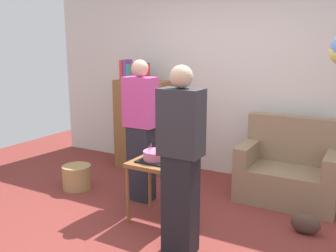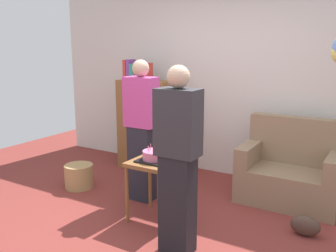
{
  "view_description": "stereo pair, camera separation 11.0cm",
  "coord_description": "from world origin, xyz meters",
  "views": [
    {
      "loc": [
        1.66,
        -2.78,
        1.78
      ],
      "look_at": [
        -0.2,
        0.55,
        0.95
      ],
      "focal_mm": 39.61,
      "sensor_mm": 36.0,
      "label": 1
    },
    {
      "loc": [
        1.76,
        -2.72,
        1.78
      ],
      "look_at": [
        -0.2,
        0.55,
        0.95
      ],
      "focal_mm": 39.61,
      "sensor_mm": 36.0,
      "label": 2
    }
  ],
  "objects": [
    {
      "name": "birthday_cake",
      "position": [
        -0.2,
        0.3,
        0.69
      ],
      "size": [
        0.32,
        0.32,
        0.17
      ],
      "color": "black",
      "rests_on": "side_table"
    },
    {
      "name": "handbag",
      "position": [
        1.22,
        0.73,
        0.1
      ],
      "size": [
        0.28,
        0.14,
        0.2
      ],
      "primitive_type": "ellipsoid",
      "color": "#473328",
      "rests_on": "ground_plane"
    },
    {
      "name": "person_blowing_candles",
      "position": [
        -0.61,
        0.65,
        0.83
      ],
      "size": [
        0.36,
        0.22,
        1.63
      ],
      "rotation": [
        0.0,
        0.0,
        0.24
      ],
      "color": "#23232D",
      "rests_on": "ground_plane"
    },
    {
      "name": "person_holding_cake",
      "position": [
        0.3,
        -0.13,
        0.83
      ],
      "size": [
        0.36,
        0.22,
        1.63
      ],
      "rotation": [
        0.0,
        0.0,
        2.77
      ],
      "color": "black",
      "rests_on": "ground_plane"
    },
    {
      "name": "wall_back",
      "position": [
        0.0,
        2.05,
        1.35
      ],
      "size": [
        6.0,
        0.1,
        2.7
      ],
      "primitive_type": "cube",
      "color": "silver",
      "rests_on": "ground_plane"
    },
    {
      "name": "wicker_basket",
      "position": [
        -1.52,
        0.54,
        0.15
      ],
      "size": [
        0.36,
        0.36,
        0.3
      ],
      "primitive_type": "cylinder",
      "color": "#A88451",
      "rests_on": "ground_plane"
    },
    {
      "name": "side_table",
      "position": [
        -0.2,
        0.3,
        0.54
      ],
      "size": [
        0.48,
        0.48,
        0.64
      ],
      "color": "brown",
      "rests_on": "ground_plane"
    },
    {
      "name": "ground_plane",
      "position": [
        0.0,
        0.0,
        0.0
      ],
      "size": [
        8.0,
        8.0,
        0.0
      ],
      "primitive_type": "plane",
      "color": "maroon"
    },
    {
      "name": "bookshelf",
      "position": [
        -1.21,
        1.61,
        0.68
      ],
      "size": [
        0.8,
        0.36,
        1.59
      ],
      "color": "brown",
      "rests_on": "ground_plane"
    },
    {
      "name": "couch",
      "position": [
        0.89,
        1.5,
        0.34
      ],
      "size": [
        1.1,
        0.7,
        0.96
      ],
      "color": "#8C7054",
      "rests_on": "ground_plane"
    }
  ]
}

